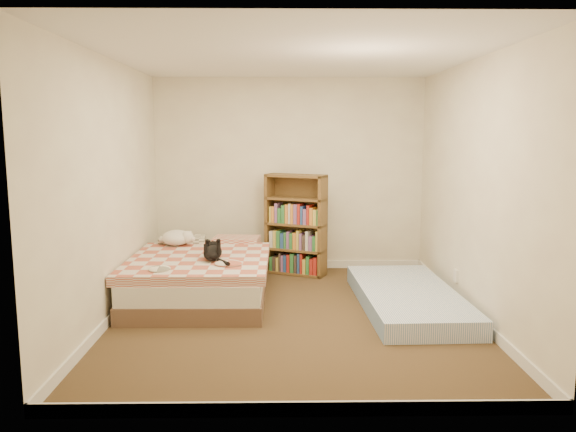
{
  "coord_description": "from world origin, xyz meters",
  "views": [
    {
      "loc": [
        -0.13,
        -5.35,
        1.79
      ],
      "look_at": [
        -0.05,
        0.3,
        0.96
      ],
      "focal_mm": 35.0,
      "sensor_mm": 36.0,
      "label": 1
    }
  ],
  "objects_px": {
    "floor_mattress": "(407,298)",
    "black_cat": "(213,252)",
    "bookshelf": "(296,236)",
    "white_dog": "(177,238)",
    "bed": "(202,275)"
  },
  "relations": [
    {
      "from": "bookshelf",
      "to": "black_cat",
      "type": "height_order",
      "value": "bookshelf"
    },
    {
      "from": "bed",
      "to": "floor_mattress",
      "type": "xyz_separation_m",
      "value": [
        2.19,
        -0.42,
        -0.15
      ]
    },
    {
      "from": "black_cat",
      "to": "white_dog",
      "type": "relative_size",
      "value": 1.52
    },
    {
      "from": "bed",
      "to": "floor_mattress",
      "type": "distance_m",
      "value": 2.24
    },
    {
      "from": "floor_mattress",
      "to": "black_cat",
      "type": "height_order",
      "value": "black_cat"
    },
    {
      "from": "bookshelf",
      "to": "black_cat",
      "type": "xyz_separation_m",
      "value": [
        -0.91,
        -1.23,
        0.06
      ]
    },
    {
      "from": "bed",
      "to": "black_cat",
      "type": "height_order",
      "value": "black_cat"
    },
    {
      "from": "bookshelf",
      "to": "white_dog",
      "type": "relative_size",
      "value": 2.71
    },
    {
      "from": "bed",
      "to": "white_dog",
      "type": "bearing_deg",
      "value": 126.54
    },
    {
      "from": "bed",
      "to": "black_cat",
      "type": "xyz_separation_m",
      "value": [
        0.16,
        -0.24,
        0.31
      ]
    },
    {
      "from": "bed",
      "to": "black_cat",
      "type": "bearing_deg",
      "value": -55.11
    },
    {
      "from": "bed",
      "to": "floor_mattress",
      "type": "height_order",
      "value": "bed"
    },
    {
      "from": "floor_mattress",
      "to": "bed",
      "type": "bearing_deg",
      "value": 167.36
    },
    {
      "from": "bookshelf",
      "to": "black_cat",
      "type": "relative_size",
      "value": 1.79
    },
    {
      "from": "floor_mattress",
      "to": "black_cat",
      "type": "distance_m",
      "value": 2.09
    }
  ]
}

